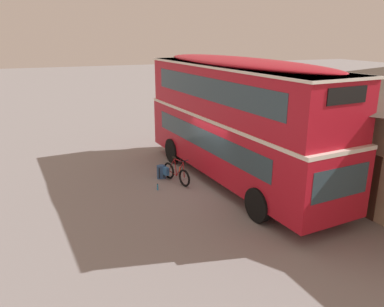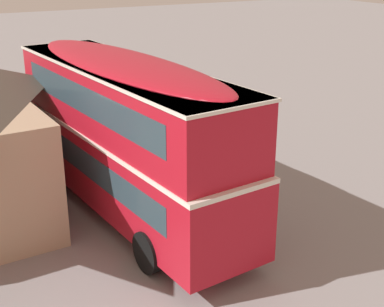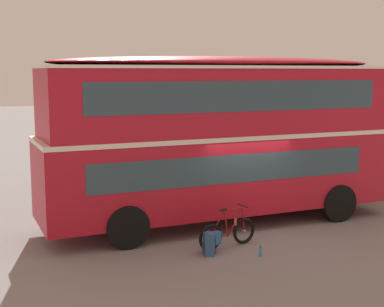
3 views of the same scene
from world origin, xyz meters
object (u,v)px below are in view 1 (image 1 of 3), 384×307
Objects in this scene: touring_bicycle at (175,173)px; water_bottle_blue_sports at (158,187)px; backpack_on_ground at (161,171)px; double_decker_bus at (236,116)px.

touring_bicycle reaches higher than water_bottle_blue_sports.
backpack_on_ground is at bearing -146.88° from touring_bicycle.
backpack_on_ground is at bearing -117.29° from double_decker_bus.
touring_bicycle is 0.71m from backpack_on_ground.
touring_bicycle is at bearing -108.57° from double_decker_bus.
double_decker_bus is at bearing 62.71° from backpack_on_ground.
backpack_on_ground is at bearing 156.48° from water_bottle_blue_sports.
double_decker_bus is at bearing 86.20° from water_bottle_blue_sports.
touring_bicycle is 2.88× the size of backpack_on_ground.
touring_bicycle is at bearing 121.24° from water_bottle_blue_sports.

